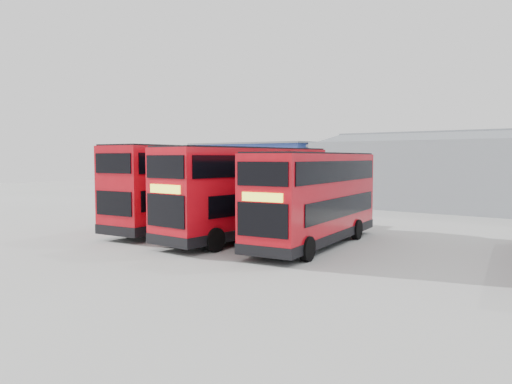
# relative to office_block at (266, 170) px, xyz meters

# --- Properties ---
(ground_plane) EXTENTS (120.00, 120.00, 0.00)m
(ground_plane) POSITION_rel_office_block_xyz_m (14.00, -17.99, -2.58)
(ground_plane) COLOR #979893
(ground_plane) RESTS_ON ground
(office_block) EXTENTS (12.30, 8.32, 5.12)m
(office_block) POSITION_rel_office_block_xyz_m (0.00, 0.00, 0.00)
(office_block) COLOR navy
(office_block) RESTS_ON ground
(double_decker_left) EXTENTS (3.51, 10.62, 4.41)m
(double_decker_left) POSITION_rel_office_block_xyz_m (8.61, -19.00, -0.38)
(double_decker_left) COLOR red
(double_decker_left) RESTS_ON ground
(double_decker_centre) EXTENTS (2.82, 10.21, 4.28)m
(double_decker_centre) POSITION_rel_office_block_xyz_m (13.03, -19.55, -0.45)
(double_decker_centre) COLOR red
(double_decker_centre) RESTS_ON ground
(double_decker_right) EXTENTS (3.45, 9.71, 4.02)m
(double_decker_right) POSITION_rel_office_block_xyz_m (16.53, -19.27, -0.58)
(double_decker_right) COLOR red
(double_decker_right) RESTS_ON ground
(panel_van) EXTENTS (2.70, 4.70, 1.94)m
(panel_van) POSITION_rel_office_block_xyz_m (0.16, -5.27, -1.50)
(panel_van) COLOR white
(panel_van) RESTS_ON ground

